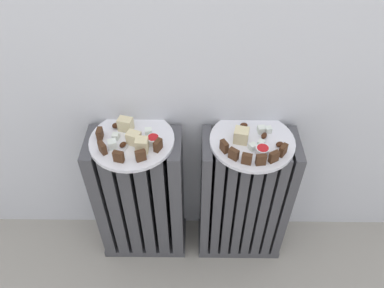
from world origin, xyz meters
TOP-DOWN VIEW (x-y plane):
  - radiator_left at (-0.19, 0.28)m, footprint 0.32×0.16m
  - radiator_right at (0.19, 0.28)m, footprint 0.32×0.16m
  - plate_left at (-0.19, 0.28)m, footprint 0.26×0.26m
  - plate_right at (0.19, 0.28)m, footprint 0.26×0.26m
  - dark_cake_slice_left_0 at (-0.28, 0.28)m, footprint 0.02×0.03m
  - dark_cake_slice_left_1 at (-0.26, 0.22)m, footprint 0.03×0.03m
  - dark_cake_slice_left_2 at (-0.21, 0.19)m, footprint 0.03×0.02m
  - dark_cake_slice_left_3 at (-0.15, 0.19)m, footprint 0.03×0.03m
  - dark_cake_slice_left_4 at (-0.10, 0.23)m, footprint 0.03×0.03m
  - marble_cake_slice_left_0 at (-0.17, 0.26)m, footprint 0.05×0.04m
  - marble_cake_slice_left_1 at (-0.15, 0.23)m, footprint 0.04×0.03m
  - marble_cake_slice_left_2 at (-0.21, 0.32)m, footprint 0.05×0.04m
  - turkish_delight_left_0 at (-0.23, 0.28)m, footprint 0.02×0.02m
  - turkish_delight_left_1 at (-0.24, 0.24)m, footprint 0.03×0.03m
  - turkish_delight_left_2 at (-0.14, 0.30)m, footprint 0.02×0.02m
  - medjool_date_left_0 at (-0.21, 0.25)m, footprint 0.03×0.03m
  - medjool_date_left_1 at (-0.24, 0.33)m, footprint 0.03×0.03m
  - jam_bowl_left at (-0.12, 0.27)m, footprint 0.04×0.04m
  - dark_cake_slice_right_0 at (0.10, 0.23)m, footprint 0.03×0.03m
  - dark_cake_slice_right_1 at (0.12, 0.20)m, footprint 0.03×0.03m
  - dark_cake_slice_right_2 at (0.16, 0.18)m, footprint 0.03×0.02m
  - dark_cake_slice_right_3 at (0.20, 0.18)m, footprint 0.03×0.02m
  - dark_cake_slice_right_4 at (0.24, 0.19)m, footprint 0.03×0.03m
  - dark_cake_slice_right_5 at (0.27, 0.22)m, footprint 0.03×0.03m
  - marble_cake_slice_right_0 at (0.15, 0.28)m, footprint 0.05×0.05m
  - turkish_delight_right_0 at (0.24, 0.32)m, footprint 0.02×0.02m
  - turkish_delight_right_1 at (0.18, 0.24)m, footprint 0.03×0.03m
  - turkish_delight_right_2 at (0.21, 0.25)m, footprint 0.03×0.03m
  - turkish_delight_right_3 at (0.22, 0.32)m, footprint 0.02×0.02m
  - medjool_date_right_0 at (0.22, 0.29)m, footprint 0.03×0.03m
  - medjool_date_right_1 at (0.26, 0.25)m, footprint 0.03×0.02m
  - medjool_date_right_2 at (0.15, 0.31)m, footprint 0.03×0.03m
  - medjool_date_right_3 at (0.16, 0.34)m, footprint 0.02×0.02m
  - jam_bowl_right at (0.21, 0.22)m, footprint 0.04×0.04m
  - fork at (-0.19, 0.27)m, footprint 0.04×0.10m

SIDE VIEW (x-z plane):
  - radiator_right at x=0.19m, z-range 0.00..0.55m
  - radiator_left at x=-0.19m, z-range 0.00..0.55m
  - plate_left at x=-0.19m, z-range 0.56..0.57m
  - plate_right at x=0.19m, z-range 0.56..0.57m
  - fork at x=-0.19m, z-range 0.57..0.57m
  - medjool_date_right_2 at x=0.15m, z-range 0.57..0.58m
  - medjool_date_right_3 at x=0.16m, z-range 0.57..0.59m
  - medjool_date_right_1 at x=0.26m, z-range 0.57..0.59m
  - medjool_date_left_1 at x=-0.24m, z-range 0.57..0.59m
  - medjool_date_left_0 at x=-0.21m, z-range 0.57..0.59m
  - medjool_date_right_0 at x=0.22m, z-range 0.57..0.59m
  - turkish_delight_right_0 at x=0.24m, z-range 0.57..0.59m
  - turkish_delight_right_2 at x=0.21m, z-range 0.57..0.59m
  - turkish_delight_left_0 at x=-0.23m, z-range 0.57..0.59m
  - turkish_delight_right_1 at x=0.18m, z-range 0.57..0.59m
  - turkish_delight_left_2 at x=-0.14m, z-range 0.57..0.59m
  - turkish_delight_right_3 at x=0.22m, z-range 0.57..0.59m
  - jam_bowl_left at x=-0.12m, z-range 0.57..0.59m
  - turkish_delight_left_1 at x=-0.24m, z-range 0.57..0.60m
  - jam_bowl_right at x=0.21m, z-range 0.57..0.60m
  - dark_cake_slice_left_0 at x=-0.28m, z-range 0.57..0.61m
  - dark_cake_slice_left_1 at x=-0.26m, z-range 0.57..0.61m
  - dark_cake_slice_left_2 at x=-0.21m, z-range 0.57..0.61m
  - dark_cake_slice_left_3 at x=-0.15m, z-range 0.57..0.61m
  - dark_cake_slice_left_4 at x=-0.10m, z-range 0.57..0.61m
  - dark_cake_slice_right_0 at x=0.10m, z-range 0.57..0.61m
  - dark_cake_slice_right_1 at x=0.12m, z-range 0.57..0.61m
  - dark_cake_slice_right_2 at x=0.16m, z-range 0.57..0.61m
  - dark_cake_slice_right_3 at x=0.20m, z-range 0.57..0.61m
  - dark_cake_slice_right_4 at x=0.24m, z-range 0.57..0.61m
  - dark_cake_slice_right_5 at x=0.27m, z-range 0.57..0.61m
  - marble_cake_slice_left_0 at x=-0.17m, z-range 0.57..0.61m
  - marble_cake_slice_left_2 at x=-0.21m, z-range 0.57..0.61m
  - marble_cake_slice_right_0 at x=0.15m, z-range 0.57..0.61m
  - marble_cake_slice_left_1 at x=-0.15m, z-range 0.57..0.61m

